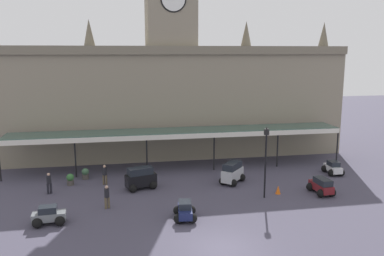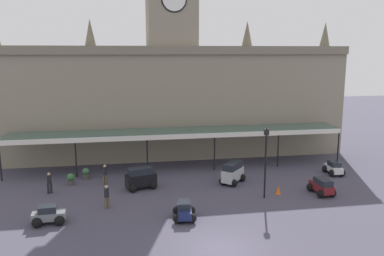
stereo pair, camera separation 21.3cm
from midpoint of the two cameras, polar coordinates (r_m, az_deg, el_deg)
ground_plane at (r=23.40m, az=4.39°, el=-16.64°), size 140.00×140.00×0.00m
station_building at (r=42.06m, az=-2.73°, el=4.84°), size 35.59×6.18×19.26m
entrance_canopy at (r=37.30m, az=-1.65°, el=-0.55°), size 30.92×3.26×3.58m
car_grey_sedan at (r=27.60m, az=-19.42°, el=-11.68°), size 2.10×1.59×1.19m
car_navy_sedan at (r=26.77m, az=-0.86°, el=-11.75°), size 1.67×2.14×1.19m
car_silver_van at (r=33.72m, az=5.95°, el=-6.46°), size 2.47×2.55×1.77m
car_maroon_estate at (r=32.70m, az=18.06°, el=-7.94°), size 1.64×2.30×1.27m
car_black_van at (r=32.41m, az=-7.06°, el=-7.20°), size 2.57×2.04×1.77m
car_white_sedan at (r=38.14m, az=19.57°, el=-5.47°), size 1.59×2.10×1.19m
pedestrian_crossing_forecourt at (r=28.93m, az=-11.78°, el=-9.37°), size 0.37×0.34×1.67m
pedestrian_beside_cars at (r=32.97m, az=-19.38°, el=-7.24°), size 0.38×0.34×1.67m
pedestrian_near_entrance at (r=33.92m, az=-12.04°, el=-6.36°), size 0.38×0.34×1.67m
victorian_lamppost at (r=30.07m, az=10.60°, el=-3.77°), size 0.30×0.30×5.37m
traffic_cone at (r=31.92m, az=12.30°, el=-8.56°), size 0.40×0.40×0.65m
planter_by_canopy at (r=34.63m, az=-16.63°, el=-6.95°), size 0.60×0.60×0.96m
planter_near_kerb at (r=35.87m, az=-14.64°, el=-6.23°), size 0.60×0.60×0.96m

